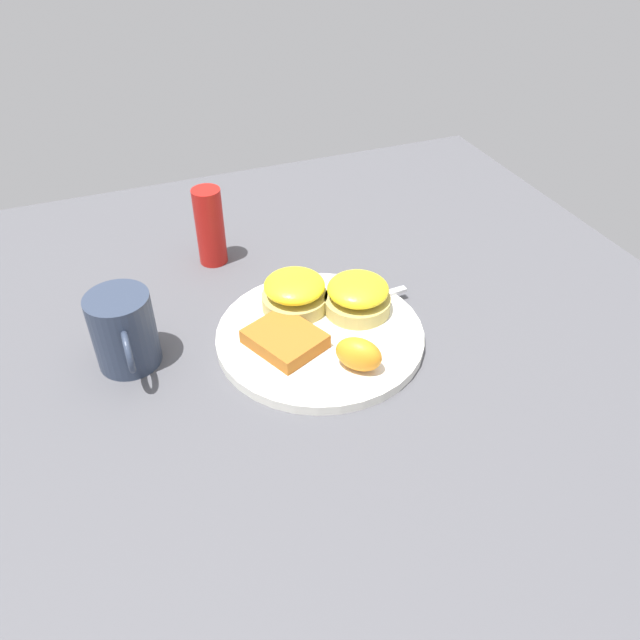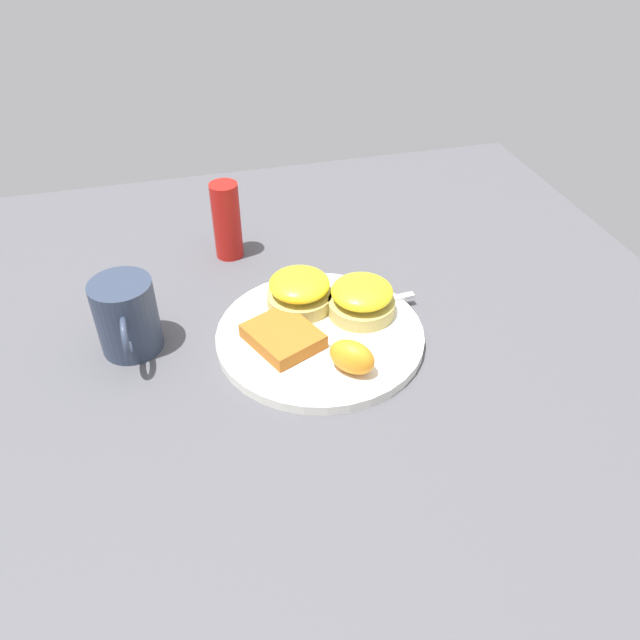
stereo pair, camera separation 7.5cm
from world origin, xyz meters
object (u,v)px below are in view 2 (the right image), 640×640
(hashbrown_patty, at_px, (283,336))
(fork, at_px, (336,310))
(condiment_bottle, at_px, (227,221))
(orange_wedge, at_px, (352,357))
(sandwich_benedict_right, at_px, (299,291))
(cup, at_px, (127,317))
(sandwich_benedict_left, at_px, (362,298))

(hashbrown_patty, distance_m, fork, 0.10)
(fork, relative_size, condiment_bottle, 1.67)
(condiment_bottle, bearing_deg, orange_wedge, 17.98)
(sandwich_benedict_right, distance_m, orange_wedge, 0.15)
(orange_wedge, distance_m, condiment_bottle, 0.34)
(sandwich_benedict_right, xyz_separation_m, cup, (0.02, -0.23, 0.01))
(sandwich_benedict_left, height_order, fork, sandwich_benedict_left)
(orange_wedge, bearing_deg, cup, -116.51)
(sandwich_benedict_left, relative_size, fork, 0.44)
(sandwich_benedict_right, bearing_deg, hashbrown_patty, -28.47)
(cup, bearing_deg, sandwich_benedict_right, 93.95)
(hashbrown_patty, relative_size, orange_wedge, 1.54)
(cup, bearing_deg, orange_wedge, 63.49)
(hashbrown_patty, relative_size, condiment_bottle, 0.74)
(fork, bearing_deg, orange_wedge, -6.67)
(sandwich_benedict_right, bearing_deg, cup, -86.05)
(orange_wedge, distance_m, cup, 0.30)
(condiment_bottle, bearing_deg, fork, 30.07)
(sandwich_benedict_right, bearing_deg, sandwich_benedict_left, 63.65)
(sandwich_benedict_right, height_order, fork, sandwich_benedict_right)
(fork, xyz_separation_m, condiment_bottle, (-0.21, -0.12, 0.05))
(sandwich_benedict_left, bearing_deg, sandwich_benedict_right, -116.35)
(hashbrown_patty, xyz_separation_m, fork, (-0.04, 0.09, -0.01))
(sandwich_benedict_left, height_order, orange_wedge, sandwich_benedict_left)
(sandwich_benedict_left, relative_size, hashbrown_patty, 1.00)
(sandwich_benedict_left, distance_m, condiment_bottle, 0.27)
(sandwich_benedict_right, bearing_deg, fork, 58.43)
(hashbrown_patty, height_order, condiment_bottle, condiment_bottle)
(orange_wedge, xyz_separation_m, cup, (-0.13, -0.26, 0.02))
(cup, xyz_separation_m, condiment_bottle, (-0.20, 0.16, 0.01))
(cup, relative_size, condiment_bottle, 0.90)
(hashbrown_patty, bearing_deg, sandwich_benedict_right, 151.53)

